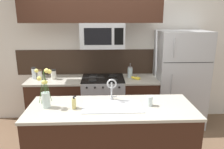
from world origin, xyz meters
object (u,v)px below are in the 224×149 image
Objects in this scene: drinking_glass at (150,101)px; flower_vase at (46,95)px; microwave at (102,35)px; storage_jar_short at (53,74)px; storage_jar_tall at (34,73)px; sink_faucet at (112,86)px; storage_jar_medium at (40,75)px; dish_soap_bottle at (74,103)px; banana_bunch at (136,78)px; stove_range at (103,101)px; refrigerator at (179,79)px; french_press at (130,72)px.

flower_vase reaches higher than drinking_glass.
microwave is 1.54m from flower_vase.
flower_vase reaches higher than storage_jar_short.
sink_faucet reaches higher than storage_jar_tall.
microwave is 1.34m from storage_jar_medium.
dish_soap_bottle is at bearing -59.37° from storage_jar_medium.
banana_bunch is at bearing 52.25° from dish_soap_bottle.
drinking_glass is (0.95, 0.05, -0.00)m from dish_soap_bottle.
microwave is 3.92× the size of banana_bunch.
stove_range is at bearing 115.52° from drinking_glass.
storage_jar_short is 1.06× the size of dish_soap_bottle.
refrigerator is at bearing 39.31° from sink_faucet.
banana_bunch is (1.83, -0.10, -0.08)m from storage_jar_tall.
microwave is at bearing 176.25° from banana_bunch.
storage_jar_tall is 1.39m from flower_vase.
refrigerator is 3.47× the size of flower_vase.
stove_range is at bearing 90.16° from microwave.
flower_vase is at bearing -179.85° from drinking_glass.
storage_jar_tall is at bearing 112.39° from flower_vase.
storage_jar_medium is 1.65m from sink_faucet.
sink_faucet is 0.53m from drinking_glass.
storage_jar_tall is 1.84m from banana_bunch.
sink_faucet is (1.26, -1.07, 0.12)m from storage_jar_medium.
drinking_glass is (-0.00, -1.18, 0.04)m from banana_bunch.
storage_jar_short reaches higher than storage_jar_medium.
banana_bunch is at bearing -5.76° from stove_range.
storage_jar_tall is 1.29× the size of storage_jar_medium.
french_press reaches higher than storage_jar_tall.
microwave is at bearing -2.79° from storage_jar_tall.
drinking_glass is at bearing -90.06° from banana_bunch.
storage_jar_medium is 1.74m from banana_bunch.
refrigerator is (1.41, 0.02, 0.42)m from stove_range.
microwave is at bearing 115.89° from drinking_glass.
drinking_glass is 0.25× the size of flower_vase.
flower_vase is (0.43, -1.27, 0.09)m from storage_jar_medium.
storage_jar_short is 1.39m from french_press.
storage_jar_short is 0.66× the size of french_press.
sink_faucet is at bearing 27.53° from dish_soap_bottle.
storage_jar_medium is (0.10, -0.01, -0.02)m from storage_jar_tall.
banana_bunch is (1.73, -0.09, -0.06)m from storage_jar_medium.
refrigerator is 8.25× the size of storage_jar_tall.
storage_jar_short is at bearing 178.31° from microwave.
banana_bunch is (0.59, -0.04, -0.76)m from microwave.
storage_jar_tall reaches higher than dish_soap_bottle.
microwave reaches higher than storage_jar_tall.
refrigerator is 0.92m from french_press.
refrigerator is 2.66m from storage_jar_tall.
storage_jar_tall is 0.80× the size of french_press.
french_press is (0.50, 0.08, -0.68)m from microwave.
refrigerator is 10.65× the size of storage_jar_medium.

